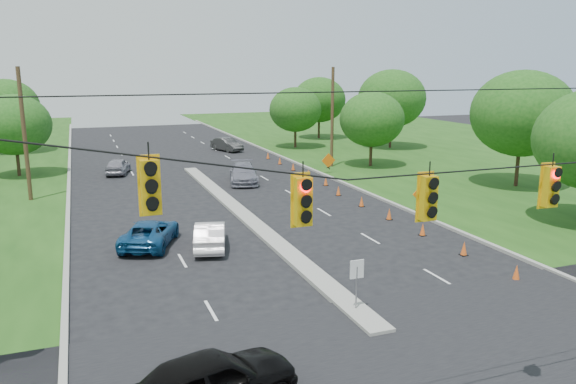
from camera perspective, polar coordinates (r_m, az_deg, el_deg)
name	(u,v)px	position (r m, az deg, el deg)	size (l,w,h in m)	color
curb_left	(69,198)	(42.18, -21.40, -0.55)	(0.25, 110.00, 0.16)	gray
curb_right	(331,178)	(46.36, 4.35, 1.39)	(0.25, 110.00, 0.16)	gray
median	(243,216)	(34.66, -4.58, -2.41)	(1.00, 34.00, 0.18)	gray
median_sign	(357,275)	(20.87, 7.00, -8.40)	(0.55, 0.06, 2.05)	gray
signal_span	(495,236)	(14.24, 20.32, -4.19)	(25.60, 0.32, 9.00)	#422D1C
utility_pole_far_left	(24,135)	(41.59, -25.20, 5.25)	(0.28, 0.28, 9.00)	#422D1C
utility_pole_far_right	(332,118)	(51.24, 4.52, 7.52)	(0.28, 0.28, 9.00)	#422D1C
cone_1	(516,272)	(26.05, 22.19, -7.58)	(0.32, 0.32, 0.70)	#E15A1C
cone_2	(464,248)	(28.55, 17.45, -5.49)	(0.32, 0.32, 0.70)	#E15A1C
cone_3	(423,229)	(31.24, 13.52, -3.72)	(0.32, 0.32, 0.70)	#E15A1C
cone_4	(389,214)	(34.08, 10.25, -2.22)	(0.32, 0.32, 0.70)	#E15A1C
cone_5	(362,201)	(37.03, 7.49, -0.95)	(0.32, 0.32, 0.70)	#E15A1C
cone_6	(338,191)	(40.07, 5.14, 0.13)	(0.32, 0.32, 0.70)	#E15A1C
cone_7	(326,181)	(43.42, 3.86, 1.11)	(0.32, 0.32, 0.70)	#E15A1C
cone_8	(308,173)	(46.57, 2.08, 1.91)	(0.32, 0.32, 0.70)	#E15A1C
cone_9	(293,167)	(49.76, 0.53, 2.60)	(0.32, 0.32, 0.70)	#E15A1C
cone_10	(280,161)	(53.00, -0.84, 3.20)	(0.32, 0.32, 0.70)	#E15A1C
cone_11	(268,155)	(56.26, -2.05, 3.74)	(0.32, 0.32, 0.70)	#E15A1C
work_sign_1	(421,195)	(36.24, 13.40, -0.28)	(1.27, 0.58, 1.37)	black
work_sign_2	(328,161)	(48.25, 4.13, 3.15)	(1.27, 0.58, 1.37)	black
tree_5	(14,125)	(51.65, -26.06, 6.17)	(5.88, 5.88, 6.86)	black
tree_6	(6,106)	(66.69, -26.72, 7.78)	(6.72, 6.72, 7.84)	black
tree_8	(522,113)	(45.68, 22.69, 7.37)	(7.56, 7.56, 8.82)	black
tree_9	(372,119)	(51.96, 8.51, 7.31)	(5.88, 5.88, 6.86)	black
tree_10	(392,99)	(64.51, 10.50, 9.32)	(7.56, 7.56, 8.82)	black
tree_11	(319,100)	(72.47, 3.19, 9.34)	(6.72, 6.72, 7.84)	black
tree_12	(295,110)	(63.76, 0.75, 8.37)	(5.88, 5.88, 6.86)	black
black_sedan	(211,381)	(15.70, -7.79, -18.49)	(1.93, 4.79, 1.63)	black
white_sedan	(210,235)	(28.49, -7.91, -4.34)	(1.46, 4.19, 1.38)	white
blue_pickup	(150,233)	(29.50, -13.86, -4.05)	(2.22, 4.82, 1.34)	navy
silver_car_far	(243,173)	(44.52, -4.56, 1.93)	(2.14, 5.26, 1.53)	gray
silver_car_oncoming	(118,166)	(50.17, -16.90, 2.53)	(1.64, 4.07, 1.39)	gray
dark_car_receding	(227,144)	(62.01, -6.25, 4.83)	(1.53, 4.38, 1.44)	#2B2B2B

